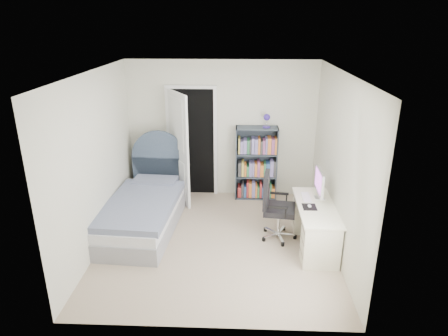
{
  "coord_description": "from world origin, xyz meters",
  "views": [
    {
      "loc": [
        0.33,
        -5.24,
        3.15
      ],
      "look_at": [
        0.1,
        0.31,
        1.07
      ],
      "focal_mm": 32.0,
      "sensor_mm": 36.0,
      "label": 1
    }
  ],
  "objects_px": {
    "nightstand": "(153,178)",
    "bookcase": "(257,165)",
    "bed": "(145,208)",
    "office_chair": "(274,203)",
    "desk": "(315,224)",
    "floor_lamp": "(177,167)"
  },
  "relations": [
    {
      "from": "desk",
      "to": "floor_lamp",
      "type": "bearing_deg",
      "value": 143.06
    },
    {
      "from": "nightstand",
      "to": "desk",
      "type": "distance_m",
      "value": 3.18
    },
    {
      "from": "bed",
      "to": "office_chair",
      "type": "height_order",
      "value": "bed"
    },
    {
      "from": "floor_lamp",
      "to": "desk",
      "type": "distance_m",
      "value": 2.85
    },
    {
      "from": "bed",
      "to": "office_chair",
      "type": "bearing_deg",
      "value": -8.04
    },
    {
      "from": "nightstand",
      "to": "office_chair",
      "type": "xyz_separation_m",
      "value": [
        2.14,
        -1.44,
        0.21
      ]
    },
    {
      "from": "nightstand",
      "to": "floor_lamp",
      "type": "height_order",
      "value": "floor_lamp"
    },
    {
      "from": "bed",
      "to": "nightstand",
      "type": "distance_m",
      "value": 1.16
    },
    {
      "from": "office_chair",
      "to": "nightstand",
      "type": "bearing_deg",
      "value": 146.01
    },
    {
      "from": "bed",
      "to": "bookcase",
      "type": "height_order",
      "value": "bookcase"
    },
    {
      "from": "bed",
      "to": "bookcase",
      "type": "xyz_separation_m",
      "value": [
        1.82,
        1.17,
        0.33
      ]
    },
    {
      "from": "bookcase",
      "to": "desk",
      "type": "distance_m",
      "value": 1.87
    },
    {
      "from": "nightstand",
      "to": "bookcase",
      "type": "xyz_separation_m",
      "value": [
        1.93,
        0.02,
        0.27
      ]
    },
    {
      "from": "nightstand",
      "to": "bed",
      "type": "bearing_deg",
      "value": -84.56
    },
    {
      "from": "bed",
      "to": "nightstand",
      "type": "height_order",
      "value": "bed"
    },
    {
      "from": "bookcase",
      "to": "office_chair",
      "type": "height_order",
      "value": "bookcase"
    },
    {
      "from": "office_chair",
      "to": "floor_lamp",
      "type": "bearing_deg",
      "value": 138.49
    },
    {
      "from": "nightstand",
      "to": "office_chair",
      "type": "height_order",
      "value": "office_chair"
    },
    {
      "from": "bed",
      "to": "floor_lamp",
      "type": "xyz_separation_m",
      "value": [
        0.34,
        1.21,
        0.27
      ]
    },
    {
      "from": "floor_lamp",
      "to": "nightstand",
      "type": "bearing_deg",
      "value": -173.21
    },
    {
      "from": "nightstand",
      "to": "floor_lamp",
      "type": "bearing_deg",
      "value": 6.79
    },
    {
      "from": "nightstand",
      "to": "bookcase",
      "type": "distance_m",
      "value": 1.95
    }
  ]
}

